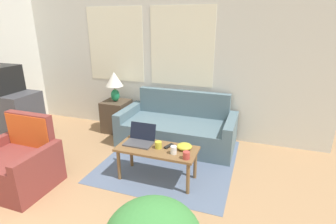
% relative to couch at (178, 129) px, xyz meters
% --- Properties ---
extents(wall_back, '(6.02, 0.06, 2.60)m').
position_rel_couch_xyz_m(wall_back, '(-0.64, 0.45, 1.05)').
color(wall_back, silver).
rests_on(wall_back, ground_plane).
extents(rug, '(1.83, 1.93, 0.01)m').
position_rel_couch_xyz_m(rug, '(0.07, -0.59, -0.25)').
color(rug, slate).
rests_on(rug, ground_plane).
extents(couch, '(1.87, 0.88, 0.84)m').
position_rel_couch_xyz_m(couch, '(0.00, 0.00, 0.00)').
color(couch, slate).
rests_on(couch, ground_plane).
extents(armchair, '(0.86, 0.72, 0.87)m').
position_rel_couch_xyz_m(armchair, '(-1.49, -1.80, 0.02)').
color(armchair, brown).
rests_on(armchair, ground_plane).
extents(tv_dresser, '(1.11, 0.55, 0.93)m').
position_rel_couch_xyz_m(tv_dresser, '(-2.54, -1.03, 0.21)').
color(tv_dresser, '#424247').
rests_on(tv_dresser, ground_plane).
extents(side_table, '(0.45, 0.45, 0.58)m').
position_rel_couch_xyz_m(side_table, '(-1.23, 0.12, 0.04)').
color(side_table, '#4C3D2D').
rests_on(side_table, ground_plane).
extents(table_lamp, '(0.31, 0.31, 0.54)m').
position_rel_couch_xyz_m(table_lamp, '(-1.23, 0.12, 0.68)').
color(table_lamp, '#1E8451').
rests_on(table_lamp, side_table).
extents(coffee_table, '(1.02, 0.45, 0.45)m').
position_rel_couch_xyz_m(coffee_table, '(0.07, -1.11, 0.14)').
color(coffee_table, brown).
rests_on(coffee_table, ground_plane).
extents(laptop, '(0.36, 0.29, 0.24)m').
position_rel_couch_xyz_m(laptop, '(-0.19, -1.05, 0.25)').
color(laptop, '#47474C').
rests_on(laptop, coffee_table).
extents(cup_navy, '(0.07, 0.07, 0.10)m').
position_rel_couch_xyz_m(cup_navy, '(0.32, -1.19, 0.24)').
color(cup_navy, white).
rests_on(cup_navy, coffee_table).
extents(cup_yellow, '(0.09, 0.09, 0.09)m').
position_rel_couch_xyz_m(cup_yellow, '(0.09, -1.11, 0.24)').
color(cup_yellow, gold).
rests_on(cup_yellow, coffee_table).
extents(cup_white, '(0.08, 0.08, 0.09)m').
position_rel_couch_xyz_m(cup_white, '(0.49, -1.25, 0.24)').
color(cup_white, '#B23D38').
rests_on(cup_white, coffee_table).
extents(snack_bowl, '(0.19, 0.19, 0.07)m').
position_rel_couch_xyz_m(snack_bowl, '(0.40, -1.03, 0.23)').
color(snack_bowl, gold).
rests_on(snack_bowl, coffee_table).
extents(tv_remote, '(0.09, 0.16, 0.02)m').
position_rel_couch_xyz_m(tv_remote, '(0.20, -1.04, 0.20)').
color(tv_remote, black).
rests_on(tv_remote, coffee_table).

